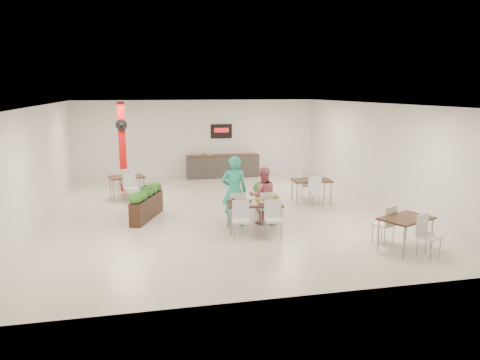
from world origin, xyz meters
The scene contains 12 objects.
ground centered at (0.00, 0.00, 0.00)m, with size 12.00×12.00×0.00m, color beige.
room_shell centered at (0.00, 0.00, 2.01)m, with size 10.10×12.10×3.22m.
red_column centered at (-3.00, 3.79, 1.64)m, with size 0.40×0.41×3.20m.
service_counter centered at (1.00, 5.65, 0.49)m, with size 3.00×0.64×2.20m.
main_table centered at (0.37, -2.05, 0.64)m, with size 1.49×1.77×0.92m.
diner_man centered at (-0.02, -1.40, 0.95)m, with size 0.69×0.45×1.90m, color teal.
diner_woman centered at (0.78, -1.40, 0.78)m, with size 0.76×0.59×1.56m, color #D55E74.
planter_left centered at (-2.31, -0.19, 0.52)m, with size 1.00×1.92×1.06m.
planter_right centered at (1.07, -0.66, 0.48)m, with size 0.48×1.78×0.92m.
side_table_a centered at (-2.88, 2.54, 0.62)m, with size 1.25×1.67×0.92m.
side_table_b centered at (2.97, 0.62, 0.63)m, with size 1.31×1.66×0.92m.
side_table_c centered at (3.39, -4.16, 0.62)m, with size 1.41×1.65×0.92m.
Camera 1 is at (-2.57, -13.34, 3.60)m, focal length 35.00 mm.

